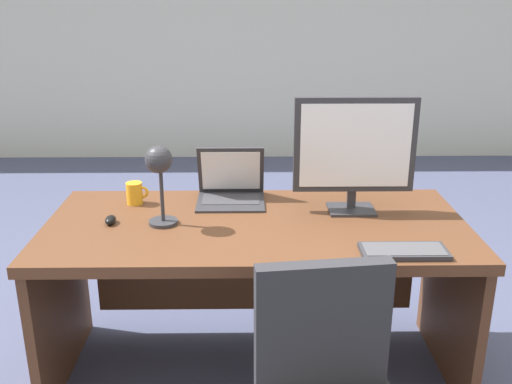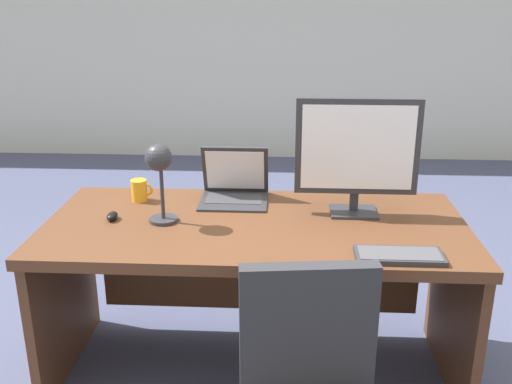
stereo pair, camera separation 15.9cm
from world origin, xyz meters
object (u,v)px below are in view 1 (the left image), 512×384
object	(u,v)px
monitor	(355,148)
coffee_mug	(135,193)
desk	(256,258)
desk_lamp	(159,170)
mouse	(110,220)
laptop	(231,184)
keyboard	(404,251)

from	to	relation	value
monitor	coffee_mug	bearing A→B (deg)	173.85
monitor	desk	bearing A→B (deg)	-168.71
desk_lamp	monitor	bearing A→B (deg)	11.41
mouse	laptop	bearing A→B (deg)	31.01
desk	mouse	bearing A→B (deg)	-175.19
laptop	mouse	size ratio (longest dim) A/B	3.98
monitor	coffee_mug	distance (m)	1.00
desk	monitor	xyz separation A→B (m)	(0.42, 0.08, 0.47)
monitor	laptop	xyz separation A→B (m)	(-0.53, 0.16, -0.21)
laptop	coffee_mug	distance (m)	0.44
mouse	coffee_mug	size ratio (longest dim) A/B	0.76
monitor	keyboard	size ratio (longest dim) A/B	1.63
laptop	monitor	bearing A→B (deg)	-16.84
keyboard	desk_lamp	xyz separation A→B (m)	(-0.92, 0.28, 0.23)
monitor	mouse	xyz separation A→B (m)	(-1.02, -0.13, -0.27)
keyboard	mouse	xyz separation A→B (m)	(-1.14, 0.31, 0.01)
desk_lamp	coffee_mug	xyz separation A→B (m)	(-0.16, 0.27, -0.19)
desk	laptop	size ratio (longest dim) A/B	5.75
desk_lamp	mouse	bearing A→B (deg)	172.74
desk	laptop	xyz separation A→B (m)	(-0.11, 0.24, 0.26)
keyboard	mouse	bearing A→B (deg)	165.00
coffee_mug	monitor	bearing A→B (deg)	-6.15
desk	monitor	world-z (taller)	monitor
monitor	coffee_mug	world-z (taller)	monitor
desk	laptop	world-z (taller)	laptop
keyboard	coffee_mug	size ratio (longest dim) A/B	3.16
desk	keyboard	bearing A→B (deg)	-33.55
laptop	mouse	bearing A→B (deg)	-148.99
desk	coffee_mug	distance (m)	0.62
desk	mouse	xyz separation A→B (m)	(-0.60, -0.05, 0.20)
mouse	desk_lamp	xyz separation A→B (m)	(0.22, -0.03, 0.23)
laptop	coffee_mug	xyz separation A→B (m)	(-0.43, -0.06, -0.02)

